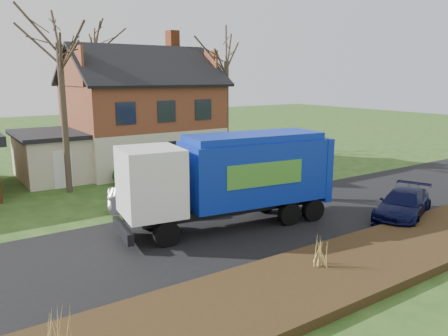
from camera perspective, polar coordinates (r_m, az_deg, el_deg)
ground at (r=18.07m, az=1.85°, el=-7.78°), size 120.00×120.00×0.00m
road at (r=18.07m, az=1.85°, el=-7.75°), size 80.00×7.00×0.02m
mulch_verge at (r=14.38m, az=14.64°, el=-12.87°), size 80.00×3.50×0.30m
main_house at (r=30.04m, az=-11.57°, el=7.73°), size 12.95×8.95×9.26m
garbage_truck at (r=17.72m, az=1.25°, el=-0.81°), size 9.09×3.55×3.79m
silver_sedan at (r=20.10m, az=-8.43°, el=-3.62°), size 4.83×2.96×1.50m
navy_wagon at (r=20.48m, az=22.35°, el=-4.45°), size 4.72×3.27×1.27m
tree_front_west at (r=24.27m, az=-21.01°, el=17.72°), size 3.62×3.62×10.76m
tree_front_east at (r=30.34m, az=0.32°, el=15.92°), size 3.64×3.64×10.11m
tree_back at (r=38.91m, az=-16.85°, el=17.01°), size 3.75×3.75×11.86m
grass_clump_west at (r=10.64m, az=-20.75°, el=-18.75°), size 0.37×0.31×0.98m
grass_clump_mid at (r=14.02m, az=12.44°, el=-10.54°), size 0.35×0.29×0.99m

